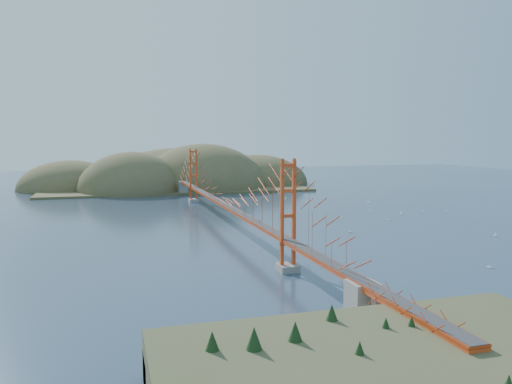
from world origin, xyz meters
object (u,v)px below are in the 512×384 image
object	(u,v)px
sailboat_1	(389,220)
sailboat_2	(495,235)
sailboat_0	(341,217)
bridge	(223,181)
fort	(380,325)

from	to	relation	value
sailboat_1	sailboat_2	xyz separation A→B (m)	(7.12, -16.39, -0.00)
sailboat_0	sailboat_2	bearing A→B (deg)	-57.42
bridge	sailboat_1	world-z (taller)	bridge
sailboat_1	sailboat_0	distance (m)	8.15
fort	sailboat_0	bearing A→B (deg)	66.87
sailboat_1	sailboat_0	size ratio (longest dim) A/B	1.00
bridge	sailboat_0	world-z (taller)	bridge
bridge	fort	xyz separation A→B (m)	(0.40, -47.98, -6.34)
fort	sailboat_2	xyz separation A→B (m)	(34.33, 27.19, -0.52)
sailboat_2	sailboat_0	size ratio (longest dim) A/B	0.99
bridge	sailboat_0	size ratio (longest dim) A/B	153.60
bridge	sailboat_2	world-z (taller)	bridge
sailboat_2	sailboat_0	xyz separation A→B (m)	(-13.62, 21.31, 0.00)
sailboat_1	sailboat_2	bearing A→B (deg)	-66.52
bridge	sailboat_1	size ratio (longest dim) A/B	153.66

